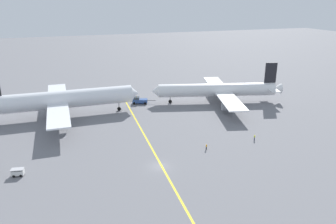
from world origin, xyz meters
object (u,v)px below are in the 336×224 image
Objects in this scene: airliner_being_pushed at (218,90)px; pushback_tug at (139,100)px; gse_baggage_cart_near_cluster at (18,172)px; ground_crew_marshaller_foreground at (206,147)px; airliner_at_gate_left at (63,100)px; ground_crew_ramp_agent_by_cones at (255,137)px.

airliner_being_pushed is 5.61× the size of pushback_tug.
gse_baggage_cart_near_cluster is 45.59m from ground_crew_marshaller_foreground.
airliner_being_pushed is (55.85, -2.57, -1.05)m from airliner_at_gate_left.
ground_crew_marshaller_foreground is at bearing -175.95° from ground_crew_ramp_agent_by_cones.
pushback_tug reaches higher than ground_crew_marshaller_foreground.
pushback_tug is at bearing 116.89° from ground_crew_ramp_agent_by_cones.
pushback_tug is at bearing 98.52° from ground_crew_marshaller_foreground.
pushback_tug is (27.20, 5.43, -4.55)m from airliner_at_gate_left.
airliner_being_pushed reaches higher than gse_baggage_cart_near_cluster.
gse_baggage_cart_near_cluster is at bearing 179.63° from ground_crew_ramp_agent_by_cones.
ground_crew_ramp_agent_by_cones is at bearing 4.05° from ground_crew_marshaller_foreground.
ground_crew_marshaller_foreground is at bearing -49.00° from airliner_at_gate_left.
pushback_tug is at bearing 47.78° from gse_baggage_cart_near_cluster.
airliner_at_gate_left is at bearing 131.00° from ground_crew_marshaller_foreground.
pushback_tug reaches higher than gse_baggage_cart_near_cluster.
ground_crew_ramp_agent_by_cones is at bearing -0.37° from gse_baggage_cart_near_cluster.
pushback_tug is at bearing 11.29° from airliner_at_gate_left.
ground_crew_ramp_agent_by_cones is at bearing -100.75° from airliner_being_pushed.
pushback_tug is 2.94× the size of gse_baggage_cart_near_cluster.
airliner_at_gate_left is at bearing 142.40° from ground_crew_ramp_agent_by_cones.
airliner_being_pushed is 42.68m from ground_crew_marshaller_foreground.
gse_baggage_cart_near_cluster is at bearing 178.15° from ground_crew_marshaller_foreground.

